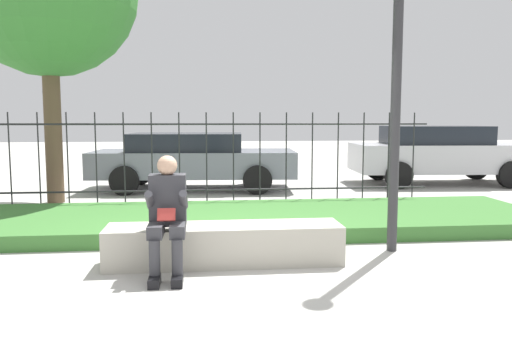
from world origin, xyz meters
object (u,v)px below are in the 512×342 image
Objects in this scene: car_parked_right at (439,153)px; car_parked_center at (193,159)px; street_lamp at (398,37)px; person_seated_reader at (167,211)px; stone_bench at (225,246)px.

car_parked_center is at bearing -173.13° from car_parked_right.
street_lamp is (2.54, -5.66, 1.87)m from car_parked_center.
person_seated_reader is at bearing -129.26° from car_parked_right.
person_seated_reader is 0.29× the size of street_lamp.
street_lamp reaches higher than car_parked_center.
street_lamp is (2.07, 0.33, 2.38)m from stone_bench.
person_seated_reader reaches higher than stone_bench.
person_seated_reader is at bearing -87.31° from car_parked_center.
car_parked_center is (0.13, 6.30, 0.03)m from person_seated_reader.
car_parked_center is at bearing 114.19° from street_lamp.
stone_bench is 0.60× the size of car_parked_right.
car_parked_center is (-0.47, 5.98, 0.51)m from stone_bench.
person_seated_reader is 0.27× the size of car_parked_center.
car_parked_right is 0.94× the size of car_parked_center.
car_parked_right reaches higher than car_parked_center.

